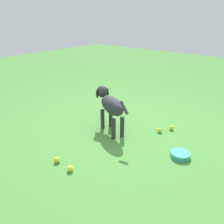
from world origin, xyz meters
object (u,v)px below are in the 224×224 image
(tennis_ball_2, at_px, (159,130))
(water_bowl, at_px, (180,155))
(tennis_ball_0, at_px, (70,168))
(tennis_ball_1, at_px, (171,128))
(dog, at_px, (110,105))
(tennis_ball_3, at_px, (57,160))

(tennis_ball_2, distance_m, water_bowl, 0.61)
(tennis_ball_2, bearing_deg, water_bowl, 141.29)
(tennis_ball_0, bearing_deg, tennis_ball_1, -104.65)
(dog, distance_m, water_bowl, 1.10)
(tennis_ball_1, distance_m, tennis_ball_2, 0.20)
(dog, relative_size, tennis_ball_0, 12.17)
(water_bowl, bearing_deg, dog, 0.30)
(dog, distance_m, tennis_ball_0, 1.06)
(dog, distance_m, tennis_ball_3, 1.02)
(water_bowl, bearing_deg, tennis_ball_3, 43.67)
(tennis_ball_0, relative_size, tennis_ball_1, 1.00)
(tennis_ball_2, relative_size, water_bowl, 0.30)
(tennis_ball_3, relative_size, water_bowl, 0.30)
(tennis_ball_2, bearing_deg, tennis_ball_3, 68.36)
(tennis_ball_2, bearing_deg, tennis_ball_1, -118.51)
(tennis_ball_0, distance_m, tennis_ball_3, 0.23)
(tennis_ball_2, distance_m, tennis_ball_3, 1.44)
(tennis_ball_1, relative_size, tennis_ball_2, 1.00)
(dog, distance_m, tennis_ball_1, 0.93)
(dog, relative_size, tennis_ball_3, 12.17)
(tennis_ball_1, bearing_deg, tennis_ball_2, 61.49)
(tennis_ball_3, bearing_deg, tennis_ball_1, -112.47)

